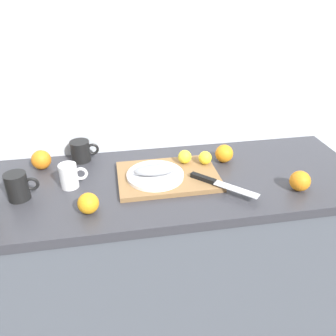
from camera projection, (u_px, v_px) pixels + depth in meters
The scene contains 16 objects.
ground_plane at pixel (138, 325), 1.86m from camera, with size 12.00×12.00×0.00m, color slate.
back_wall at pixel (118, 77), 1.53m from camera, with size 3.20×0.05×2.50m, color silver.
kitchen_counter at pixel (134, 264), 1.64m from camera, with size 2.00×0.60×0.90m.
cutting_board at pixel (168, 176), 1.45m from camera, with size 0.42×0.29×0.02m, color olive.
white_plate at pixel (155, 175), 1.42m from camera, with size 0.23×0.23×0.01m, color white.
fish_fillet at pixel (155, 170), 1.41m from camera, with size 0.18×0.07×0.04m, color gray.
chef_knife at pixel (215, 182), 1.37m from camera, with size 0.23×0.22×0.02m.
lemon_0 at pixel (205, 158), 1.51m from camera, with size 0.06×0.06×0.06m, color yellow.
lemon_1 at pixel (185, 157), 1.52m from camera, with size 0.06×0.06×0.06m, color yellow.
coffee_mug_0 at pixel (18, 186), 1.30m from camera, with size 0.12×0.08×0.11m.
coffee_mug_1 at pixel (70, 176), 1.37m from camera, with size 0.11×0.07×0.10m.
coffee_mug_2 at pixel (81, 151), 1.57m from camera, with size 0.13×0.09×0.09m.
orange_0 at pixel (41, 160), 1.51m from camera, with size 0.08×0.08×0.08m, color orange.
orange_1 at pixel (300, 181), 1.36m from camera, with size 0.08×0.08×0.08m, color orange.
orange_2 at pixel (88, 203), 1.23m from camera, with size 0.08×0.08×0.08m, color orange.
orange_3 at pixel (224, 154), 1.56m from camera, with size 0.08×0.08×0.08m, color orange.
Camera 1 is at (-0.05, -1.21, 1.66)m, focal length 37.15 mm.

